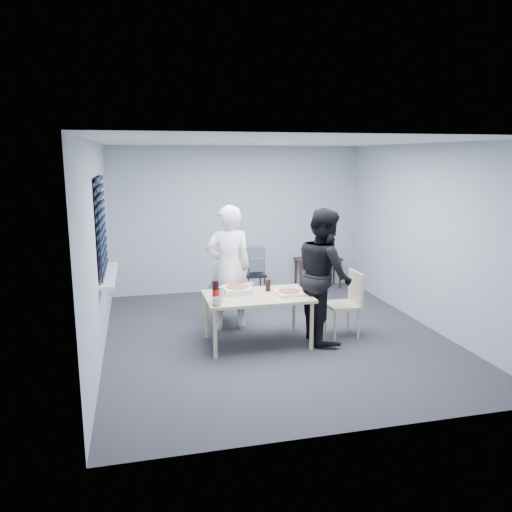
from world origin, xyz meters
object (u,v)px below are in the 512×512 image
object	(u,v)px
dining_table	(257,300)
person_white	(229,268)
chair_right	(348,299)
chair_far	(229,288)
mug_b	(250,286)
person_black	(324,275)
mug_a	(217,301)
soda_bottle	(216,292)
side_table	(318,262)
stool	(254,280)
backpack	(255,261)

from	to	relation	value
dining_table	person_white	xyz separation A→B (m)	(-0.25, 0.66, 0.29)
chair_right	chair_far	bearing A→B (deg)	146.76
person_white	mug_b	bearing A→B (deg)	121.82
person_white	chair_right	bearing A→B (deg)	157.52
mug_b	chair_far	bearing A→B (deg)	102.80
chair_right	person_white	world-z (taller)	person_white
person_black	mug_a	distance (m)	1.50
soda_bottle	person_black	bearing A→B (deg)	6.08
person_white	chair_far	bearing A→B (deg)	-101.61
person_black	soda_bottle	xyz separation A→B (m)	(-1.47, -0.16, -0.09)
chair_far	dining_table	bearing A→B (deg)	-79.24
side_table	soda_bottle	world-z (taller)	soda_bottle
stool	chair_far	bearing A→B (deg)	-123.98
chair_far	person_white	xyz separation A→B (m)	(-0.07, -0.33, 0.37)
person_white	soda_bottle	world-z (taller)	person_white
chair_far	person_white	distance (m)	0.50
chair_right	stool	size ratio (longest dim) A/B	1.82
mug_b	mug_a	bearing A→B (deg)	-131.14
person_black	mug_b	distance (m)	1.00
person_black	side_table	xyz separation A→B (m)	(0.88, 2.53, -0.40)
side_table	stool	world-z (taller)	side_table
chair_right	person_white	xyz separation A→B (m)	(-1.53, 0.63, 0.37)
person_black	side_table	world-z (taller)	person_black
dining_table	chair_right	distance (m)	1.28
side_table	mug_a	xyz separation A→B (m)	(-2.34, -2.81, 0.22)
dining_table	chair_far	xyz separation A→B (m)	(-0.19, 0.98, -0.09)
chair_far	soda_bottle	bearing A→B (deg)	-108.14
mug_a	soda_bottle	xyz separation A→B (m)	(0.00, 0.12, 0.08)
side_table	stool	size ratio (longest dim) A/B	1.73
soda_bottle	side_table	bearing A→B (deg)	48.96
stool	mug_b	bearing A→B (deg)	-105.47
chair_right	mug_b	size ratio (longest dim) A/B	8.90
dining_table	chair_right	world-z (taller)	chair_right
dining_table	person_black	world-z (taller)	person_black
dining_table	soda_bottle	world-z (taller)	soda_bottle
backpack	person_black	bearing A→B (deg)	-62.94
side_table	stool	distance (m)	1.51
person_black	person_white	bearing A→B (deg)	58.42
chair_right	soda_bottle	size ratio (longest dim) A/B	3.22
chair_far	mug_b	size ratio (longest dim) A/B	8.90
chair_right	person_black	bearing A→B (deg)	-170.08
soda_bottle	person_white	bearing A→B (deg)	69.49
dining_table	backpack	world-z (taller)	backpack
person_white	person_black	bearing A→B (deg)	148.42
dining_table	soda_bottle	size ratio (longest dim) A/B	4.90
chair_right	stool	distance (m)	2.04
side_table	chair_far	bearing A→B (deg)	-142.41
stool	side_table	bearing A→B (deg)	24.87
dining_table	mug_b	xyz separation A→B (m)	(-0.03, 0.30, 0.11)
dining_table	soda_bottle	bearing A→B (deg)	-160.46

